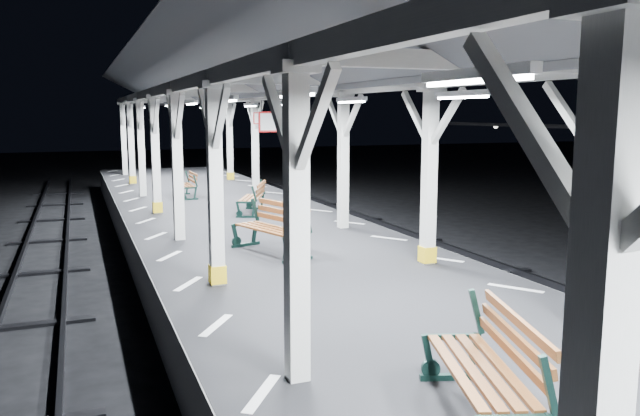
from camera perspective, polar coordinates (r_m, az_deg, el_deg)
ground at (r=9.72m, az=5.44°, el=-14.47°), size 120.00×120.00×0.00m
platform at (r=9.53m, az=5.48°, el=-11.71°), size 6.00×50.00×1.00m
hazard_stripes_left at (r=8.59m, az=-9.47°, el=-10.53°), size 1.00×48.00×0.01m
hazard_stripes_right at (r=10.67m, az=17.44°, el=-7.01°), size 1.00×48.00×0.01m
track_right at (r=12.63m, az=26.44°, el=-9.46°), size 2.20×60.00×0.16m
canopy at (r=8.96m, az=5.91°, el=13.40°), size 5.40×49.00×4.65m
bench_near at (r=6.05m, az=15.36°, el=-13.71°), size 1.22×1.98×1.01m
bench_mid at (r=12.64m, az=-4.20°, el=-1.69°), size 1.24×2.01×1.02m
bench_far at (r=17.72m, az=-6.01°, el=1.02°), size 1.22×1.74×0.89m
bench_extra at (r=21.53m, az=-11.98°, el=2.16°), size 0.60×1.55×0.84m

